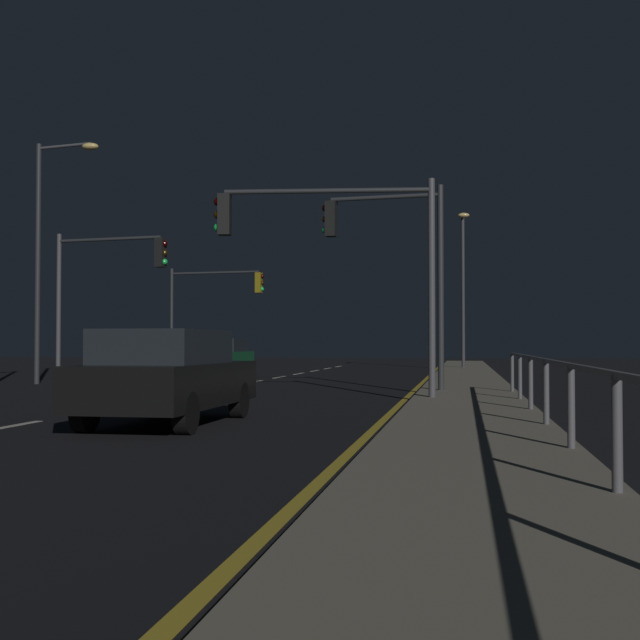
# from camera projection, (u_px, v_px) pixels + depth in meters

# --- Properties ---
(ground_plane) EXTENTS (112.00, 112.00, 0.00)m
(ground_plane) POSITION_uv_depth(u_px,v_px,m) (184.00, 395.00, 21.65)
(ground_plane) COLOR black
(ground_plane) RESTS_ON ground
(sidewalk_right) EXTENTS (2.51, 77.00, 0.14)m
(sidewalk_right) POSITION_uv_depth(u_px,v_px,m) (468.00, 395.00, 20.40)
(sidewalk_right) COLOR gray
(sidewalk_right) RESTS_ON ground
(lane_markings_center) EXTENTS (0.14, 50.00, 0.01)m
(lane_markings_center) POSITION_uv_depth(u_px,v_px,m) (222.00, 388.00, 25.10)
(lane_markings_center) COLOR silver
(lane_markings_center) RESTS_ON ground
(lane_edge_line) EXTENTS (0.14, 53.00, 0.01)m
(lane_edge_line) POSITION_uv_depth(u_px,v_px,m) (418.00, 387.00, 25.58)
(lane_edge_line) COLOR gold
(lane_edge_line) RESTS_ON ground
(car) EXTENTS (1.87, 4.42, 1.57)m
(car) POSITION_uv_depth(u_px,v_px,m) (168.00, 375.00, 13.65)
(car) COLOR black
(car) RESTS_ON ground
(car_oncoming) EXTENTS (1.95, 4.45, 1.57)m
(car_oncoming) POSITION_uv_depth(u_px,v_px,m) (221.00, 357.00, 33.53)
(car_oncoming) COLOR #14592D
(car_oncoming) RESTS_ON ground
(traffic_light_near_right) EXTENTS (3.27, 0.56, 5.35)m
(traffic_light_near_right) POSITION_uv_depth(u_px,v_px,m) (389.00, 248.00, 21.87)
(traffic_light_near_right) COLOR #2D3033
(traffic_light_near_right) RESTS_ON sidewalk_right
(traffic_light_far_right) EXTENTS (4.80, 0.73, 5.00)m
(traffic_light_far_right) POSITION_uv_depth(u_px,v_px,m) (213.00, 297.00, 39.49)
(traffic_light_far_right) COLOR #2D3033
(traffic_light_far_right) RESTS_ON ground
(traffic_light_far_left) EXTENTS (5.06, 0.76, 4.96)m
(traffic_light_far_left) POSITION_uv_depth(u_px,v_px,m) (331.00, 241.00, 18.88)
(traffic_light_far_left) COLOR #4C4C51
(traffic_light_far_left) RESTS_ON sidewalk_right
(traffic_light_mid_left) EXTENTS (4.19, 0.76, 5.12)m
(traffic_light_mid_left) POSITION_uv_depth(u_px,v_px,m) (106.00, 276.00, 27.83)
(traffic_light_mid_left) COLOR #4C4C51
(traffic_light_mid_left) RESTS_ON ground
(street_lamp_corner) EXTENTS (0.56, 2.02, 7.82)m
(street_lamp_corner) POSITION_uv_depth(u_px,v_px,m) (463.00, 276.00, 42.17)
(street_lamp_corner) COLOR #38383D
(street_lamp_corner) RESTS_ON sidewalk_right
(street_lamp_mid_block) EXTENTS (2.38, 0.62, 8.06)m
(street_lamp_mid_block) POSITION_uv_depth(u_px,v_px,m) (47.00, 239.00, 27.53)
(street_lamp_mid_block) COLOR #2D3033
(street_lamp_mid_block) RESTS_ON ground
(barrier_fence) EXTENTS (0.09, 20.23, 0.98)m
(barrier_fence) POSITION_uv_depth(u_px,v_px,m) (557.00, 379.00, 10.94)
(barrier_fence) COLOR #59595E
(barrier_fence) RESTS_ON sidewalk_right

